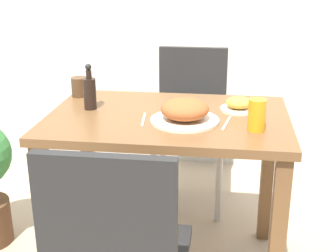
{
  "coord_description": "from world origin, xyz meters",
  "views": [
    {
      "loc": [
        0.25,
        -1.88,
        1.39
      ],
      "look_at": [
        0.0,
        0.0,
        0.71
      ],
      "focal_mm": 50.0,
      "sensor_mm": 36.0,
      "label": 1
    }
  ],
  "objects_px": {
    "side_plate": "(239,105)",
    "drink_cup": "(79,87)",
    "chair_far": "(191,118)",
    "sauce_bottle": "(90,92)",
    "food_plate": "(185,112)",
    "juice_glass": "(257,115)"
  },
  "relations": [
    {
      "from": "juice_glass",
      "to": "sauce_bottle",
      "type": "distance_m",
      "value": 0.74
    },
    {
      "from": "side_plate",
      "to": "drink_cup",
      "type": "xyz_separation_m",
      "value": [
        -0.76,
        0.13,
        0.02
      ]
    },
    {
      "from": "chair_far",
      "to": "drink_cup",
      "type": "bearing_deg",
      "value": -138.05
    },
    {
      "from": "chair_far",
      "to": "drink_cup",
      "type": "relative_size",
      "value": 9.81
    },
    {
      "from": "sauce_bottle",
      "to": "side_plate",
      "type": "bearing_deg",
      "value": 5.33
    },
    {
      "from": "chair_far",
      "to": "drink_cup",
      "type": "xyz_separation_m",
      "value": [
        -0.51,
        -0.46,
        0.29
      ]
    },
    {
      "from": "food_plate",
      "to": "sauce_bottle",
      "type": "xyz_separation_m",
      "value": [
        -0.43,
        0.12,
        0.04
      ]
    },
    {
      "from": "drink_cup",
      "to": "sauce_bottle",
      "type": "bearing_deg",
      "value": -60.11
    },
    {
      "from": "food_plate",
      "to": "drink_cup",
      "type": "xyz_separation_m",
      "value": [
        -0.54,
        0.31,
        0.0
      ]
    },
    {
      "from": "side_plate",
      "to": "juice_glass",
      "type": "bearing_deg",
      "value": -75.2
    },
    {
      "from": "drink_cup",
      "to": "sauce_bottle",
      "type": "distance_m",
      "value": 0.22
    },
    {
      "from": "juice_glass",
      "to": "sauce_bottle",
      "type": "height_order",
      "value": "sauce_bottle"
    },
    {
      "from": "juice_glass",
      "to": "sauce_bottle",
      "type": "bearing_deg",
      "value": 165.6
    },
    {
      "from": "chair_far",
      "to": "drink_cup",
      "type": "height_order",
      "value": "chair_far"
    },
    {
      "from": "chair_far",
      "to": "juice_glass",
      "type": "height_order",
      "value": "chair_far"
    },
    {
      "from": "side_plate",
      "to": "drink_cup",
      "type": "relative_size",
      "value": 1.76
    },
    {
      "from": "food_plate",
      "to": "sauce_bottle",
      "type": "distance_m",
      "value": 0.45
    },
    {
      "from": "chair_far",
      "to": "food_plate",
      "type": "bearing_deg",
      "value": -87.23
    },
    {
      "from": "side_plate",
      "to": "food_plate",
      "type": "bearing_deg",
      "value": -140.58
    },
    {
      "from": "chair_far",
      "to": "sauce_bottle",
      "type": "relative_size",
      "value": 4.45
    },
    {
      "from": "food_plate",
      "to": "side_plate",
      "type": "distance_m",
      "value": 0.29
    },
    {
      "from": "sauce_bottle",
      "to": "juice_glass",
      "type": "bearing_deg",
      "value": -14.4
    }
  ]
}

